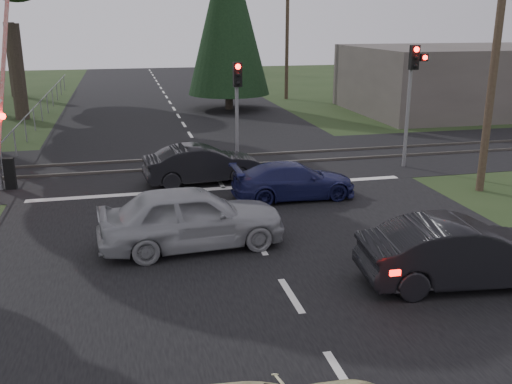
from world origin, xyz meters
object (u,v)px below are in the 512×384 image
object	(u,v)px
silver_car	(192,217)
blue_sedan	(294,181)
traffic_signal_right	(413,83)
dark_hatchback	(462,253)
utility_pole_far	(225,27)
crossing_signal	(0,131)
utility_pole_near	(496,49)
traffic_signal_center	(237,97)
utility_pole_mid	(287,32)
dark_car_far	(202,164)

from	to	relation	value
silver_car	blue_sedan	size ratio (longest dim) A/B	1.16
traffic_signal_right	dark_hatchback	bearing A→B (deg)	-111.06
utility_pole_far	crossing_signal	bearing A→B (deg)	-109.23
crossing_signal	traffic_signal_right	bearing A→B (deg)	-1.21
utility_pole_near	utility_pole_far	size ratio (longest dim) A/B	1.00
traffic_signal_center	dark_hatchback	size ratio (longest dim) A/B	0.92
traffic_signal_center	utility_pole_mid	xyz separation A→B (m)	(7.50, 19.32, 1.92)
crossing_signal	traffic_signal_center	bearing A→B (deg)	6.15
traffic_signal_center	blue_sedan	distance (m)	4.74
dark_hatchback	silver_car	distance (m)	6.50
utility_pole_mid	utility_pole_far	xyz separation A→B (m)	(0.00, 25.00, 0.00)
traffic_signal_right	utility_pole_mid	distance (m)	20.60
crossing_signal	utility_pole_near	world-z (taller)	utility_pole_near
traffic_signal_right	dark_car_far	distance (m)	8.58
traffic_signal_right	utility_pole_mid	world-z (taller)	utility_pole_mid
traffic_signal_right	utility_pole_near	world-z (taller)	utility_pole_near
utility_pole_mid	silver_car	bearing A→B (deg)	-110.83
blue_sedan	traffic_signal_right	bearing A→B (deg)	-62.67
traffic_signal_right	traffic_signal_center	xyz separation A→B (m)	(-6.55, 1.20, -0.51)
silver_car	crossing_signal	bearing A→B (deg)	36.40
utility_pole_far	dark_hatchback	world-z (taller)	utility_pole_far
utility_pole_near	blue_sedan	world-z (taller)	utility_pole_near
utility_pole_mid	traffic_signal_center	bearing A→B (deg)	-111.21
utility_pole_mid	silver_car	distance (m)	28.94
traffic_signal_right	dark_car_far	xyz separation A→B (m)	(-8.15, -0.35, -2.64)
utility_pole_mid	blue_sedan	world-z (taller)	utility_pole_mid
utility_pole_far	silver_car	bearing A→B (deg)	-101.14
traffic_signal_right	blue_sedan	bearing A→B (deg)	-152.64
traffic_signal_center	silver_car	world-z (taller)	traffic_signal_center
traffic_signal_center	utility_pole_far	size ratio (longest dim) A/B	0.46
dark_hatchback	blue_sedan	xyz separation A→B (m)	(-1.76, 6.90, -0.15)
traffic_signal_center	silver_car	bearing A→B (deg)	-109.84
utility_pole_far	traffic_signal_right	bearing A→B (deg)	-91.20
blue_sedan	dark_car_far	bearing A→B (deg)	46.48
utility_pole_mid	utility_pole_near	bearing A→B (deg)	-90.00
crossing_signal	dark_car_far	size ratio (longest dim) A/B	1.70
crossing_signal	dark_car_far	xyz separation A→B (m)	(6.67, -0.66, -1.38)
utility_pole_far	blue_sedan	world-z (taller)	utility_pole_far
crossing_signal	utility_pole_far	distance (m)	47.96
utility_pole_near	dark_car_far	bearing A→B (deg)	161.05
traffic_signal_center	dark_car_far	world-z (taller)	traffic_signal_center
traffic_signal_center	utility_pole_near	bearing A→B (deg)	-31.95
crossing_signal	traffic_signal_right	distance (m)	14.88
utility_pole_far	silver_car	size ratio (longest dim) A/B	1.91
crossing_signal	dark_hatchback	size ratio (longest dim) A/B	1.56
traffic_signal_right	silver_car	world-z (taller)	traffic_signal_right
traffic_signal_center	silver_car	size ratio (longest dim) A/B	0.87
crossing_signal	utility_pole_mid	bearing A→B (deg)	52.03
crossing_signal	blue_sedan	distance (m)	9.94
crossing_signal	traffic_signal_center	world-z (taller)	crossing_signal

